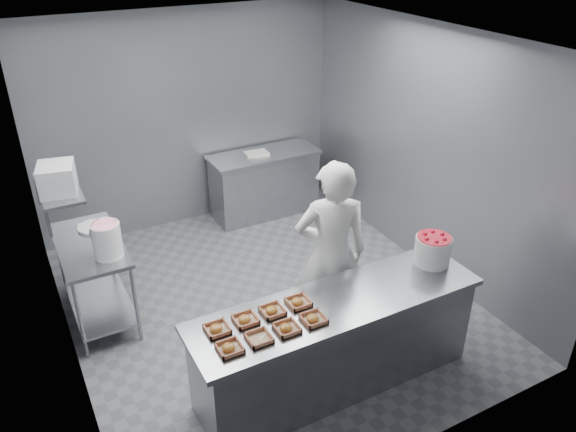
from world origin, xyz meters
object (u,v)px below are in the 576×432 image
object	(u,v)px
glaze_bucket	(107,239)
tray_2	(287,328)
service_counter	(336,343)
tray_7	(298,302)
strawberry_tub	(433,249)
prep_table	(94,269)
tray_5	(245,319)
tray_1	(259,338)
appliance	(57,179)
worker	(331,254)
back_counter	(264,183)
tray_3	(313,319)
tray_6	(272,310)
tray_0	(229,348)
tray_4	(217,329)

from	to	relation	value
glaze_bucket	tray_2	bearing A→B (deg)	-61.02
service_counter	tray_7	bearing A→B (deg)	158.57
strawberry_tub	glaze_bucket	distance (m)	3.02
prep_table	tray_5	xyz separation A→B (m)	(0.86, -1.83, 0.33)
tray_1	appliance	distance (m)	2.31
tray_5	worker	size ratio (longest dim) A/B	0.10
back_counter	worker	size ratio (longest dim) A/B	0.80
back_counter	tray_3	world-z (taller)	tray_3
service_counter	tray_5	size ratio (longest dim) A/B	13.88
tray_6	glaze_bucket	size ratio (longest dim) A/B	0.45
service_counter	tray_0	world-z (taller)	tray_0
appliance	tray_4	bearing A→B (deg)	-53.20
back_counter	worker	bearing A→B (deg)	-102.62
tray_1	tray_2	distance (m)	0.24
tray_2	tray_6	bearing A→B (deg)	90.00
back_counter	worker	xyz separation A→B (m)	(-0.59, -2.65, 0.49)
tray_3	tray_7	xyz separation A→B (m)	(0.00, 0.25, 0.00)
back_counter	glaze_bucket	size ratio (longest dim) A/B	3.59
back_counter	glaze_bucket	world-z (taller)	glaze_bucket
back_counter	strawberry_tub	bearing A→B (deg)	-86.74
prep_table	strawberry_tub	size ratio (longest dim) A/B	3.63
tray_4	tray_6	distance (m)	0.48
worker	tray_4	bearing A→B (deg)	41.02
tray_1	tray_5	distance (m)	0.25
tray_6	tray_4	bearing A→B (deg)	180.00
tray_3	tray_0	bearing A→B (deg)	180.00
tray_5	appliance	bearing A→B (deg)	121.49
service_counter	tray_1	xyz separation A→B (m)	(-0.79, -0.12, 0.47)
tray_3	strawberry_tub	bearing A→B (deg)	8.79
prep_table	tray_7	bearing A→B (deg)	-53.82
tray_0	tray_6	size ratio (longest dim) A/B	1.00
tray_5	prep_table	bearing A→B (deg)	115.10
worker	tray_6	bearing A→B (deg)	50.42
tray_4	tray_7	bearing A→B (deg)	0.00
tray_1	tray_4	xyz separation A→B (m)	(-0.24, 0.25, 0.00)
prep_table	tray_0	size ratio (longest dim) A/B	6.40
tray_1	appliance	bearing A→B (deg)	118.17
prep_table	tray_1	xyz separation A→B (m)	(0.86, -2.07, 0.33)
tray_0	tray_4	world-z (taller)	same
prep_table	tray_6	distance (m)	2.16
tray_7	worker	xyz separation A→B (m)	(0.62, 0.48, 0.02)
service_counter	tray_5	bearing A→B (deg)	171.17
service_counter	back_counter	bearing A→B (deg)	74.52
tray_5	tray_4	bearing A→B (deg)	180.00
service_counter	tray_5	world-z (taller)	tray_5
service_counter	tray_4	distance (m)	1.14
worker	appliance	bearing A→B (deg)	-7.94
back_counter	tray_2	xyz separation A→B (m)	(-1.45, -3.37, 0.47)
appliance	glaze_bucket	bearing A→B (deg)	-18.85
tray_3	tray_7	world-z (taller)	same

